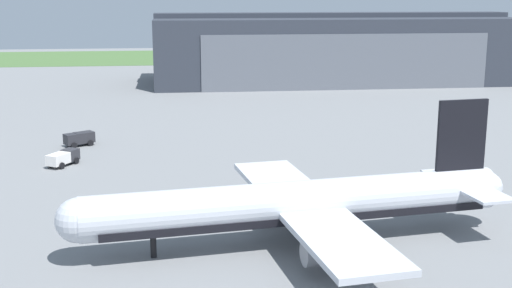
# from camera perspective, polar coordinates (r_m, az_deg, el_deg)

# --- Properties ---
(ground_plane) EXTENTS (440.00, 440.00, 0.00)m
(ground_plane) POSITION_cam_1_polar(r_m,az_deg,el_deg) (75.33, 4.04, -5.48)
(ground_plane) COLOR slate
(grass_field_strip) EXTENTS (440.00, 56.00, 0.08)m
(grass_field_strip) POSITION_cam_1_polar(r_m,az_deg,el_deg) (250.51, -3.68, 7.42)
(grass_field_strip) COLOR #486B38
(grass_field_strip) RESTS_ON ground_plane
(maintenance_hangar) EXTENTS (93.16, 32.21, 18.15)m
(maintenance_hangar) POSITION_cam_1_polar(r_m,az_deg,el_deg) (181.02, 6.47, 8.01)
(maintenance_hangar) COLOR #2D333D
(maintenance_hangar) RESTS_ON ground_plane
(airliner_near_left) EXTENTS (43.64, 34.13, 13.29)m
(airliner_near_left) POSITION_cam_1_polar(r_m,az_deg,el_deg) (63.95, 3.53, -5.13)
(airliner_near_left) COLOR silver
(airliner_near_left) RESTS_ON ground_plane
(ops_van) EXTENTS (4.86, 4.05, 2.12)m
(ops_van) POSITION_cam_1_polar(r_m,az_deg,el_deg) (108.28, -14.77, 0.47)
(ops_van) COLOR #28282D
(ops_van) RESTS_ON ground_plane
(baggage_tug) EXTENTS (4.22, 5.37, 2.02)m
(baggage_tug) POSITION_cam_1_polar(r_m,az_deg,el_deg) (96.71, -16.05, -1.10)
(baggage_tug) COLOR #2D2D33
(baggage_tug) RESTS_ON ground_plane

